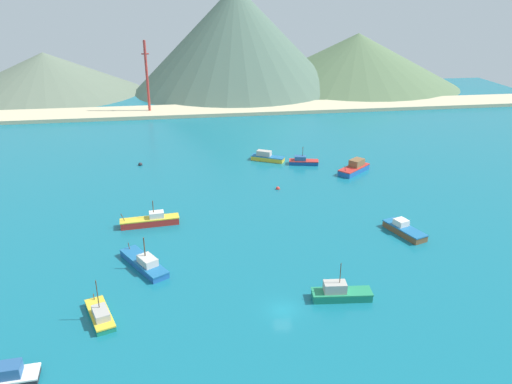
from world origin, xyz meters
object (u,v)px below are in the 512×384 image
buoy_1 (278,189)px  fishing_boat_6 (340,293)px  fishing_boat_8 (355,168)px  fishing_boat_5 (303,161)px  fishing_boat_1 (100,315)px  buoy_0 (140,165)px  radio_tower (147,77)px  fishing_boat_2 (267,157)px  fishing_boat_0 (151,221)px  fishing_boat_4 (145,263)px  fishing_boat_7 (404,229)px

buoy_1 → fishing_boat_6: bearing=-88.8°
fishing_boat_6 → fishing_boat_8: fishing_boat_6 is taller
fishing_boat_5 → buoy_1: (-9.21, -15.30, -0.62)m
fishing_boat_1 → fishing_boat_5: (41.02, 57.01, 0.07)m
fishing_boat_5 → fishing_boat_6: fishing_boat_6 is taller
fishing_boat_5 → buoy_0: fishing_boat_5 is taller
fishing_boat_6 → radio_tower: 121.31m
fishing_boat_8 → buoy_0: fishing_boat_8 is taller
fishing_boat_2 → radio_tower: 64.73m
fishing_boat_0 → fishing_boat_1: fishing_boat_1 is taller
fishing_boat_2 → buoy_0: bearing=178.1°
fishing_boat_8 → buoy_0: size_ratio=8.88×
fishing_boat_5 → buoy_0: (-39.73, 5.15, -0.60)m
fishing_boat_8 → fishing_boat_0: bearing=-154.8°
buoy_0 → fishing_boat_4: bearing=-85.6°
fishing_boat_5 → fishing_boat_8: fishing_boat_5 is taller
fishing_boat_7 → buoy_1: (-18.22, 24.04, -0.65)m
fishing_boat_4 → buoy_0: fishing_boat_4 is taller
buoy_0 → fishing_boat_6: bearing=-63.2°
fishing_boat_8 → fishing_boat_4: bearing=-141.6°
fishing_boat_1 → fishing_boat_8: 71.76m
fishing_boat_7 → fishing_boat_6: bearing=-134.3°
fishing_boat_1 → fishing_boat_2: 69.30m
fishing_boat_1 → fishing_boat_5: size_ratio=1.08×
fishing_boat_2 → buoy_1: size_ratio=9.56×
fishing_boat_1 → buoy_0: size_ratio=7.97×
fishing_boat_4 → fishing_boat_6: (27.64, -12.77, 0.17)m
fishing_boat_6 → fishing_boat_0: bearing=134.4°
fishing_boat_8 → buoy_0: (-50.48, 12.46, -0.89)m
fishing_boat_5 → buoy_1: 17.87m
fishing_boat_0 → fishing_boat_5: 46.07m
buoy_1 → fishing_boat_7: bearing=-52.8°
radio_tower → fishing_boat_7: bearing=-63.7°
fishing_boat_4 → fishing_boat_1: bearing=-111.8°
fishing_boat_8 → radio_tower: (-50.56, 66.77, 11.43)m
radio_tower → fishing_boat_0: bearing=-87.3°
fishing_boat_0 → buoy_0: fishing_boat_0 is taller
fishing_boat_1 → buoy_1: 52.45m
fishing_boat_1 → buoy_1: size_ratio=9.18×
fishing_boat_0 → fishing_boat_7: fishing_boat_0 is taller
buoy_0 → buoy_1: 36.74m
fishing_boat_6 → fishing_boat_7: fishing_boat_6 is taller
fishing_boat_8 → buoy_1: fishing_boat_8 is taller
buoy_1 → radio_tower: radio_tower is taller
fishing_boat_1 → radio_tower: radio_tower is taller
fishing_boat_0 → fishing_boat_6: bearing=-45.6°
fishing_boat_2 → radio_tower: bearing=119.6°
fishing_boat_6 → buoy_1: 41.84m
buoy_0 → buoy_1: size_ratio=1.15×
fishing_boat_2 → fishing_boat_5: size_ratio=1.12×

